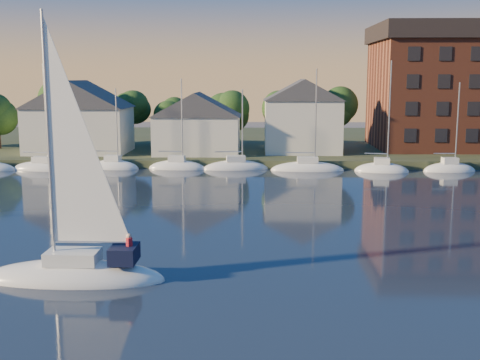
{
  "coord_description": "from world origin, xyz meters",
  "views": [
    {
      "loc": [
        1.75,
        -22.22,
        10.89
      ],
      "look_at": [
        0.58,
        22.0,
        3.39
      ],
      "focal_mm": 45.0,
      "sensor_mm": 36.0,
      "label": 1
    }
  ],
  "objects_px": {
    "clubhouse_east": "(302,115)",
    "hero_sailboat": "(76,269)",
    "clubhouse_centre": "(197,122)",
    "clubhouse_west": "(79,116)"
  },
  "relations": [
    {
      "from": "hero_sailboat",
      "to": "clubhouse_east",
      "type": "bearing_deg",
      "value": -107.0
    },
    {
      "from": "clubhouse_west",
      "to": "clubhouse_centre",
      "type": "bearing_deg",
      "value": -3.58
    },
    {
      "from": "clubhouse_centre",
      "to": "hero_sailboat",
      "type": "relative_size",
      "value": 0.75
    },
    {
      "from": "clubhouse_east",
      "to": "hero_sailboat",
      "type": "relative_size",
      "value": 0.68
    },
    {
      "from": "clubhouse_west",
      "to": "clubhouse_centre",
      "type": "distance_m",
      "value": 16.05
    },
    {
      "from": "clubhouse_centre",
      "to": "hero_sailboat",
      "type": "xyz_separation_m",
      "value": [
        -2.03,
        -47.96,
        -4.5
      ]
    },
    {
      "from": "clubhouse_centre",
      "to": "clubhouse_east",
      "type": "relative_size",
      "value": 1.1
    },
    {
      "from": "clubhouse_east",
      "to": "hero_sailboat",
      "type": "height_order",
      "value": "hero_sailboat"
    },
    {
      "from": "clubhouse_west",
      "to": "hero_sailboat",
      "type": "relative_size",
      "value": 0.88
    },
    {
      "from": "clubhouse_west",
      "to": "clubhouse_east",
      "type": "xyz_separation_m",
      "value": [
        30.0,
        1.0,
        0.07
      ]
    }
  ]
}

